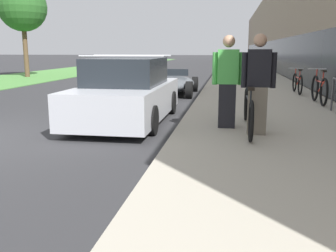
{
  "coord_description": "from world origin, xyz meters",
  "views": [
    {
      "loc": [
        5.0,
        -6.03,
        1.68
      ],
      "look_at": [
        2.11,
        11.73,
        -2.01
      ],
      "focal_mm": 40.0,
      "sensor_mm": 36.0,
      "label": 1
    }
  ],
  "objects_px": {
    "tandem_bicycle": "(248,110)",
    "cruiser_bike_middle": "(297,83)",
    "bike_rack_hoop": "(336,92)",
    "person_bystander": "(228,82)",
    "person_rider": "(258,85)",
    "vintage_roadster_curbside": "(171,84)",
    "street_tree_far": "(22,7)",
    "parked_sedan_curbside": "(127,93)",
    "cruiser_bike_nearest": "(319,89)"
  },
  "relations": [
    {
      "from": "tandem_bicycle",
      "to": "cruiser_bike_middle",
      "type": "distance_m",
      "value": 6.85
    },
    {
      "from": "bike_rack_hoop",
      "to": "person_bystander",
      "type": "bearing_deg",
      "value": -139.25
    },
    {
      "from": "person_rider",
      "to": "vintage_roadster_curbside",
      "type": "height_order",
      "value": "person_rider"
    },
    {
      "from": "person_bystander",
      "to": "street_tree_far",
      "type": "bearing_deg",
      "value": 131.15
    },
    {
      "from": "person_rider",
      "to": "parked_sedan_curbside",
      "type": "distance_m",
      "value": 3.26
    },
    {
      "from": "parked_sedan_curbside",
      "to": "street_tree_far",
      "type": "xyz_separation_m",
      "value": [
        -9.92,
        13.02,
        3.45
      ]
    },
    {
      "from": "vintage_roadster_curbside",
      "to": "street_tree_far",
      "type": "distance_m",
      "value": 13.05
    },
    {
      "from": "person_rider",
      "to": "parked_sedan_curbside",
      "type": "height_order",
      "value": "person_rider"
    },
    {
      "from": "vintage_roadster_curbside",
      "to": "cruiser_bike_middle",
      "type": "bearing_deg",
      "value": -3.05
    },
    {
      "from": "person_rider",
      "to": "cruiser_bike_nearest",
      "type": "relative_size",
      "value": 0.96
    },
    {
      "from": "street_tree_far",
      "to": "person_rider",
      "type": "bearing_deg",
      "value": -48.67
    },
    {
      "from": "bike_rack_hoop",
      "to": "parked_sedan_curbside",
      "type": "relative_size",
      "value": 0.2
    },
    {
      "from": "cruiser_bike_middle",
      "to": "parked_sedan_curbside",
      "type": "distance_m",
      "value": 7.17
    },
    {
      "from": "cruiser_bike_nearest",
      "to": "parked_sedan_curbside",
      "type": "xyz_separation_m",
      "value": [
        -4.9,
        -2.83,
        0.12
      ]
    },
    {
      "from": "person_rider",
      "to": "cruiser_bike_middle",
      "type": "relative_size",
      "value": 0.98
    },
    {
      "from": "person_rider",
      "to": "cruiser_bike_middle",
      "type": "bearing_deg",
      "value": 74.84
    },
    {
      "from": "person_rider",
      "to": "cruiser_bike_nearest",
      "type": "xyz_separation_m",
      "value": [
        2.04,
        4.35,
        -0.5
      ]
    },
    {
      "from": "person_bystander",
      "to": "vintage_roadster_curbside",
      "type": "xyz_separation_m",
      "value": [
        -2.15,
        6.61,
        -0.65
      ]
    },
    {
      "from": "person_bystander",
      "to": "bike_rack_hoop",
      "type": "distance_m",
      "value": 3.48
    },
    {
      "from": "cruiser_bike_nearest",
      "to": "vintage_roadster_curbside",
      "type": "xyz_separation_m",
      "value": [
        -4.74,
        2.79,
        -0.16
      ]
    },
    {
      "from": "tandem_bicycle",
      "to": "bike_rack_hoop",
      "type": "relative_size",
      "value": 3.21
    },
    {
      "from": "person_bystander",
      "to": "cruiser_bike_middle",
      "type": "relative_size",
      "value": 0.98
    },
    {
      "from": "bike_rack_hoop",
      "to": "cruiser_bike_nearest",
      "type": "distance_m",
      "value": 1.57
    },
    {
      "from": "street_tree_far",
      "to": "tandem_bicycle",
      "type": "bearing_deg",
      "value": -48.28
    },
    {
      "from": "person_bystander",
      "to": "parked_sedan_curbside",
      "type": "relative_size",
      "value": 0.42
    },
    {
      "from": "bike_rack_hoop",
      "to": "cruiser_bike_middle",
      "type": "bearing_deg",
      "value": 92.9
    },
    {
      "from": "bike_rack_hoop",
      "to": "vintage_roadster_curbside",
      "type": "height_order",
      "value": "bike_rack_hoop"
    },
    {
      "from": "street_tree_far",
      "to": "cruiser_bike_nearest",
      "type": "bearing_deg",
      "value": -34.48
    },
    {
      "from": "cruiser_bike_nearest",
      "to": "parked_sedan_curbside",
      "type": "distance_m",
      "value": 5.67
    },
    {
      "from": "cruiser_bike_nearest",
      "to": "parked_sedan_curbside",
      "type": "relative_size",
      "value": 0.44
    },
    {
      "from": "person_bystander",
      "to": "cruiser_bike_nearest",
      "type": "height_order",
      "value": "person_bystander"
    },
    {
      "from": "bike_rack_hoop",
      "to": "street_tree_far",
      "type": "xyz_separation_m",
      "value": [
        -14.86,
        11.75,
        3.46
      ]
    },
    {
      "from": "person_rider",
      "to": "street_tree_far",
      "type": "distance_m",
      "value": 19.6
    },
    {
      "from": "person_bystander",
      "to": "person_rider",
      "type": "bearing_deg",
      "value": -44.08
    },
    {
      "from": "person_rider",
      "to": "cruiser_bike_middle",
      "type": "xyz_separation_m",
      "value": [
        1.87,
        6.9,
        -0.54
      ]
    },
    {
      "from": "vintage_roadster_curbside",
      "to": "street_tree_far",
      "type": "relative_size",
      "value": 0.69
    },
    {
      "from": "cruiser_bike_middle",
      "to": "person_bystander",
      "type": "bearing_deg",
      "value": -110.76
    },
    {
      "from": "parked_sedan_curbside",
      "to": "street_tree_far",
      "type": "height_order",
      "value": "street_tree_far"
    },
    {
      "from": "person_bystander",
      "to": "street_tree_far",
      "type": "height_order",
      "value": "street_tree_far"
    },
    {
      "from": "person_bystander",
      "to": "cruiser_bike_middle",
      "type": "xyz_separation_m",
      "value": [
        2.41,
        6.37,
        -0.54
      ]
    },
    {
      "from": "person_rider",
      "to": "parked_sedan_curbside",
      "type": "relative_size",
      "value": 0.42
    },
    {
      "from": "person_rider",
      "to": "street_tree_far",
      "type": "bearing_deg",
      "value": 131.33
    },
    {
      "from": "person_rider",
      "to": "cruiser_bike_nearest",
      "type": "bearing_deg",
      "value": 64.83
    },
    {
      "from": "tandem_bicycle",
      "to": "street_tree_far",
      "type": "xyz_separation_m",
      "value": [
        -12.65,
        14.19,
        3.59
      ]
    },
    {
      "from": "person_bystander",
      "to": "bike_rack_hoop",
      "type": "bearing_deg",
      "value": 40.75
    },
    {
      "from": "tandem_bicycle",
      "to": "person_rider",
      "type": "bearing_deg",
      "value": -68.7
    },
    {
      "from": "tandem_bicycle",
      "to": "person_bystander",
      "type": "relative_size",
      "value": 1.51
    },
    {
      "from": "tandem_bicycle",
      "to": "person_rider",
      "type": "xyz_separation_m",
      "value": [
        0.14,
        -0.35,
        0.53
      ]
    },
    {
      "from": "cruiser_bike_nearest",
      "to": "cruiser_bike_middle",
      "type": "relative_size",
      "value": 1.03
    },
    {
      "from": "parked_sedan_curbside",
      "to": "vintage_roadster_curbside",
      "type": "bearing_deg",
      "value": 88.37
    }
  ]
}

